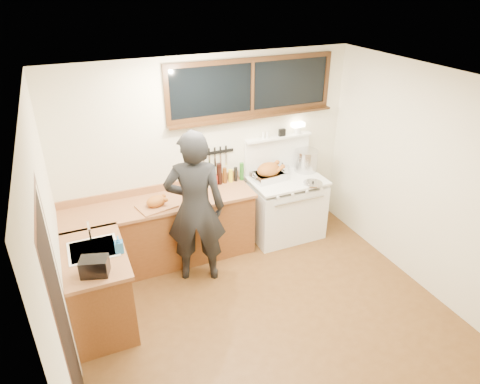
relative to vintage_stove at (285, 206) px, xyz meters
name	(u,v)px	position (x,y,z in m)	size (l,w,h in m)	color
ground_plane	(265,314)	(-1.00, -1.41, -0.48)	(4.00, 3.50, 0.02)	#543316
room_shell	(270,184)	(-1.00, -1.41, 1.18)	(4.10, 3.60, 2.65)	silver
counter_back	(162,232)	(-1.80, 0.04, -0.01)	(2.44, 0.64, 1.00)	brown
counter_left	(99,288)	(-2.70, -0.79, -0.02)	(0.64, 1.09, 0.90)	brown
sink_unit	(94,254)	(-2.68, -0.71, 0.38)	(0.50, 0.45, 0.37)	white
vintage_stove	(285,206)	(0.00, 0.00, 0.00)	(1.02, 0.74, 1.59)	white
back_window	(252,94)	(-0.40, 0.31, 1.60)	(2.32, 0.13, 0.77)	black
left_doorway	(65,327)	(-2.99, -1.96, 0.62)	(0.02, 1.04, 2.17)	black
knife_strip	(216,153)	(-0.92, 0.32, 0.84)	(0.46, 0.03, 0.28)	black
man	(195,208)	(-1.47, -0.43, 0.51)	(0.83, 0.68, 1.95)	black
soap_bottle	(119,244)	(-2.43, -0.87, 0.53)	(0.09, 0.10, 0.19)	#236AB0
toaster	(95,266)	(-2.70, -1.14, 0.52)	(0.30, 0.24, 0.18)	black
cutting_board	(156,203)	(-1.86, -0.07, 0.49)	(0.51, 0.43, 0.15)	#99623C
roast_turkey	(269,173)	(-0.24, 0.08, 0.53)	(0.47, 0.36, 0.25)	silver
stockpot	(306,160)	(0.39, 0.14, 0.59)	(0.43, 0.43, 0.31)	silver
saucepan	(284,170)	(0.04, 0.16, 0.49)	(0.19, 0.29, 0.12)	silver
pot_lid	(313,183)	(0.24, -0.29, 0.44)	(0.29, 0.29, 0.04)	silver
coffee_tin	(213,181)	(-1.02, 0.20, 0.51)	(0.10, 0.08, 0.15)	maroon
pitcher	(211,180)	(-1.05, 0.19, 0.52)	(0.12, 0.12, 0.18)	white
bottle_cluster	(225,174)	(-0.83, 0.22, 0.56)	(0.48, 0.07, 0.30)	black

